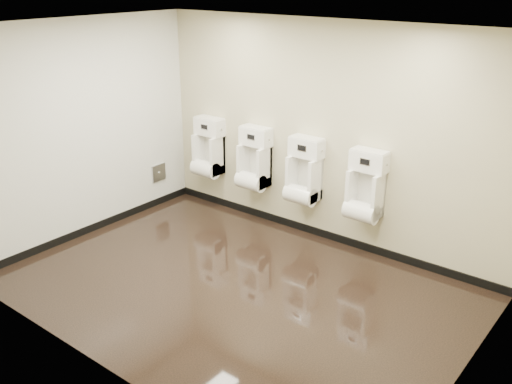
% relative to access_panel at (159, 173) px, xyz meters
% --- Properties ---
extents(ground, '(5.00, 3.50, 0.00)m').
position_rel_access_panel_xyz_m(ground, '(2.48, -1.20, -0.50)').
color(ground, black).
rests_on(ground, ground).
extents(ceiling, '(5.00, 3.50, 0.00)m').
position_rel_access_panel_xyz_m(ceiling, '(2.48, -1.20, 2.30)').
color(ceiling, white).
extents(back_wall, '(5.00, 0.02, 2.80)m').
position_rel_access_panel_xyz_m(back_wall, '(2.48, 0.55, 0.90)').
color(back_wall, '#BEB790').
rests_on(back_wall, ground).
extents(front_wall, '(5.00, 0.02, 2.80)m').
position_rel_access_panel_xyz_m(front_wall, '(2.48, -2.95, 0.90)').
color(front_wall, '#BEB790').
rests_on(front_wall, ground).
extents(left_wall, '(0.02, 3.50, 2.80)m').
position_rel_access_panel_xyz_m(left_wall, '(-0.02, -1.20, 0.90)').
color(left_wall, '#BEB790').
rests_on(left_wall, ground).
extents(right_wall, '(0.02, 3.50, 2.80)m').
position_rel_access_panel_xyz_m(right_wall, '(4.98, -1.20, 0.90)').
color(right_wall, '#BEB790').
rests_on(right_wall, ground).
extents(tile_overlay_left, '(0.01, 3.50, 2.80)m').
position_rel_access_panel_xyz_m(tile_overlay_left, '(-0.01, -1.20, 0.90)').
color(tile_overlay_left, white).
rests_on(tile_overlay_left, ground).
extents(skirting_back, '(5.00, 0.02, 0.10)m').
position_rel_access_panel_xyz_m(skirting_back, '(2.48, 0.54, -0.45)').
color(skirting_back, black).
rests_on(skirting_back, ground).
extents(skirting_left, '(0.02, 3.50, 0.10)m').
position_rel_access_panel_xyz_m(skirting_left, '(-0.01, -1.20, -0.45)').
color(skirting_left, black).
rests_on(skirting_left, ground).
extents(access_panel, '(0.04, 0.25, 0.25)m').
position_rel_access_panel_xyz_m(access_panel, '(0.00, 0.00, 0.00)').
color(access_panel, '#9E9EA3').
rests_on(access_panel, left_wall).
extents(urinal_0, '(0.45, 0.34, 0.85)m').
position_rel_access_panel_xyz_m(urinal_0, '(0.65, 0.40, 0.35)').
color(urinal_0, white).
rests_on(urinal_0, back_wall).
extents(urinal_1, '(0.45, 0.34, 0.85)m').
position_rel_access_panel_xyz_m(urinal_1, '(1.49, 0.40, 0.35)').
color(urinal_1, white).
rests_on(urinal_1, back_wall).
extents(urinal_2, '(0.45, 0.34, 0.85)m').
position_rel_access_panel_xyz_m(urinal_2, '(2.31, 0.40, 0.35)').
color(urinal_2, white).
rests_on(urinal_2, back_wall).
extents(urinal_3, '(0.45, 0.34, 0.85)m').
position_rel_access_panel_xyz_m(urinal_3, '(3.19, 0.40, 0.35)').
color(urinal_3, white).
rests_on(urinal_3, back_wall).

